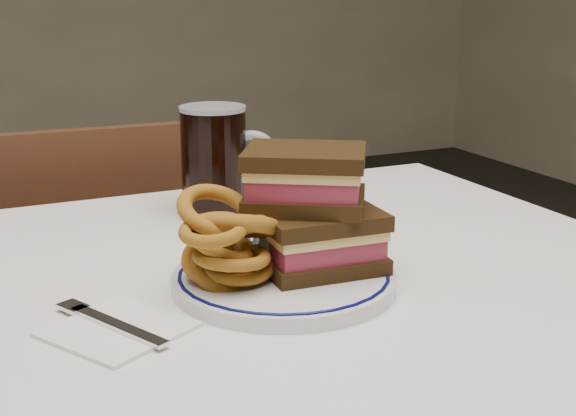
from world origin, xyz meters
name	(u,v)px	position (x,y,z in m)	size (l,w,h in m)	color
dining_table	(148,392)	(0.00, 0.00, 0.64)	(1.27, 0.87, 0.75)	white
chair_far	(93,311)	(0.07, 0.70, 0.45)	(0.40, 0.40, 0.83)	#462516
main_plate	(284,279)	(0.15, -0.02, 0.76)	(0.24, 0.24, 0.02)	silver
reuben_sandwich	(312,209)	(0.19, -0.02, 0.83)	(0.16, 0.15, 0.13)	black
onion_rings_main	(228,242)	(0.09, -0.02, 0.81)	(0.12, 0.11, 0.13)	brown
ketchup_ramekin	(230,236)	(0.13, 0.08, 0.78)	(0.05, 0.05, 0.03)	silver
beer_mug	(216,160)	(0.18, 0.27, 0.83)	(0.14, 0.09, 0.16)	black
water_glass	(290,222)	(0.17, 0.00, 0.82)	(0.08, 0.08, 0.13)	#8EA8B8
napkin_fork	(116,328)	(-0.04, -0.06, 0.75)	(0.16, 0.16, 0.01)	white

